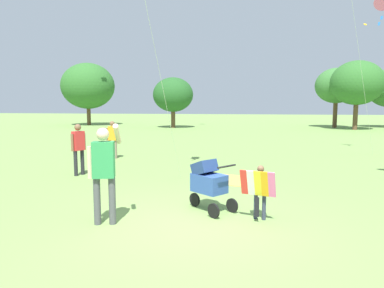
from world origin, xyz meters
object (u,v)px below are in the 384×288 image
at_px(person_red_shirt, 112,136).
at_px(person_adult_flyer, 104,167).
at_px(stroller, 208,181).
at_px(kite_green_novelty, 381,5).
at_px(picnic_blanket, 227,179).
at_px(child_with_butterfly_kite, 260,187).
at_px(person_couple_left, 78,145).

bearing_deg(person_red_shirt, person_adult_flyer, -70.16).
distance_m(person_adult_flyer, stroller, 2.07).
height_order(kite_green_novelty, picnic_blanket, kite_green_novelty).
distance_m(stroller, kite_green_novelty, 11.82).
relative_size(child_with_butterfly_kite, person_adult_flyer, 0.57).
relative_size(child_with_butterfly_kite, picnic_blanket, 0.77).
bearing_deg(picnic_blanket, stroller, -94.94).
bearing_deg(person_red_shirt, kite_green_novelty, 14.05).
bearing_deg(kite_green_novelty, stroller, -124.77).
height_order(kite_green_novelty, person_red_shirt, kite_green_novelty).
distance_m(kite_green_novelty, picnic_blanket, 10.09).
relative_size(person_adult_flyer, picnic_blanket, 1.37).
xyz_separation_m(person_red_shirt, picnic_blanket, (4.55, -3.18, -0.84)).
height_order(kite_green_novelty, person_couple_left, kite_green_novelty).
bearing_deg(person_adult_flyer, stroller, 31.31).
bearing_deg(child_with_butterfly_kite, stroller, 156.35).
height_order(person_red_shirt, person_couple_left, person_couple_left).
relative_size(kite_green_novelty, person_couple_left, 4.17).
bearing_deg(kite_green_novelty, picnic_blanket, -134.98).
distance_m(stroller, person_couple_left, 5.05).
bearing_deg(stroller, picnic_blanket, 85.06).
xyz_separation_m(person_adult_flyer, stroller, (1.73, 1.05, -0.42)).
relative_size(stroller, person_couple_left, 0.68).
height_order(child_with_butterfly_kite, stroller, stroller).
xyz_separation_m(kite_green_novelty, person_red_shirt, (-10.30, -2.58, -5.12)).
distance_m(person_couple_left, picnic_blanket, 4.47).
xyz_separation_m(person_adult_flyer, person_couple_left, (-2.40, 3.94, -0.13)).
height_order(person_couple_left, picnic_blanket, person_couple_left).
relative_size(person_red_shirt, person_couple_left, 0.95).
relative_size(person_adult_flyer, person_couple_left, 1.18).
bearing_deg(picnic_blanket, person_adult_flyer, -116.63).
height_order(person_red_shirt, picnic_blanket, person_red_shirt).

